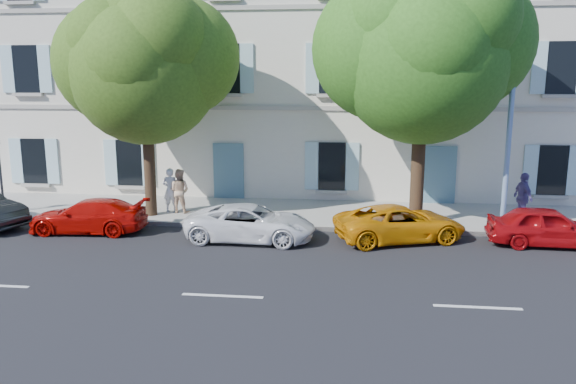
# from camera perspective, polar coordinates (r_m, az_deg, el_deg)

# --- Properties ---
(ground) EXTENTS (90.00, 90.00, 0.00)m
(ground) POSITION_cam_1_polar(r_m,az_deg,el_deg) (17.61, -3.68, -5.68)
(ground) COLOR black
(sidewalk) EXTENTS (36.00, 4.50, 0.15)m
(sidewalk) POSITION_cam_1_polar(r_m,az_deg,el_deg) (21.83, -1.60, -2.10)
(sidewalk) COLOR #A09E96
(sidewalk) RESTS_ON ground
(kerb) EXTENTS (36.00, 0.16, 0.16)m
(kerb) POSITION_cam_1_polar(r_m,az_deg,el_deg) (19.75, -2.50, -3.54)
(kerb) COLOR #9E998E
(kerb) RESTS_ON ground
(building) EXTENTS (28.00, 7.00, 12.00)m
(building) POSITION_cam_1_polar(r_m,az_deg,el_deg) (26.95, 0.13, 13.15)
(building) COLOR beige
(building) RESTS_ON ground
(car_red_coupe) EXTENTS (4.03, 1.81, 1.15)m
(car_red_coupe) POSITION_cam_1_polar(r_m,az_deg,el_deg) (20.39, -19.62, -2.30)
(car_red_coupe) COLOR #AB0904
(car_red_coupe) RESTS_ON ground
(car_white_coupe) EXTENTS (4.24, 2.05, 1.16)m
(car_white_coupe) POSITION_cam_1_polar(r_m,az_deg,el_deg) (18.27, -3.81, -3.16)
(car_white_coupe) COLOR white
(car_white_coupe) RESTS_ON ground
(car_yellow_supercar) EXTENTS (4.62, 3.22, 1.17)m
(car_yellow_supercar) POSITION_cam_1_polar(r_m,az_deg,el_deg) (18.56, 11.30, -3.12)
(car_yellow_supercar) COLOR orange
(car_yellow_supercar) RESTS_ON ground
(car_red_hatchback) EXTENTS (3.71, 1.61, 1.25)m
(car_red_hatchback) POSITION_cam_1_polar(r_m,az_deg,el_deg) (19.43, 24.90, -3.20)
(car_red_hatchback) COLOR #99090C
(car_red_hatchback) RESTS_ON ground
(tree_left) EXTENTS (5.32, 5.32, 8.25)m
(tree_left) POSITION_cam_1_polar(r_m,az_deg,el_deg) (21.19, -14.36, 11.84)
(tree_left) COLOR #3A2819
(tree_left) RESTS_ON sidewalk
(tree_right) EXTENTS (5.76, 5.76, 8.88)m
(tree_right) POSITION_cam_1_polar(r_m,az_deg,el_deg) (19.67, 13.53, 13.07)
(tree_right) COLOR #3A2819
(tree_right) RESTS_ON sidewalk
(street_lamp) EXTENTS (0.28, 1.86, 8.76)m
(street_lamp) POSITION_cam_1_polar(r_m,az_deg,el_deg) (19.65, 22.04, 10.43)
(street_lamp) COLOR #7293BF
(street_lamp) RESTS_ON sidewalk
(pedestrian_a) EXTENTS (0.62, 0.41, 1.70)m
(pedestrian_a) POSITION_cam_1_polar(r_m,az_deg,el_deg) (21.94, -11.85, 0.20)
(pedestrian_a) COLOR white
(pedestrian_a) RESTS_ON sidewalk
(pedestrian_b) EXTENTS (0.91, 0.77, 1.68)m
(pedestrian_b) POSITION_cam_1_polar(r_m,az_deg,el_deg) (21.77, -10.98, 0.12)
(pedestrian_b) COLOR #D2AB86
(pedestrian_b) RESTS_ON sidewalk
(pedestrian_c) EXTENTS (0.70, 1.13, 1.79)m
(pedestrian_c) POSITION_cam_1_polar(r_m,az_deg,el_deg) (21.52, 22.78, -0.54)
(pedestrian_c) COLOR #5A4C8B
(pedestrian_c) RESTS_ON sidewalk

